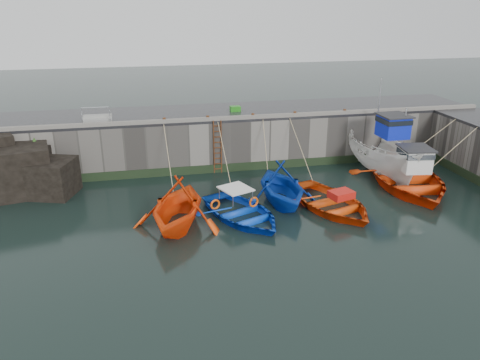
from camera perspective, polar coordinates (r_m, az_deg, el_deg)
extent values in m
plane|color=black|center=(19.83, 7.81, -8.40)|extent=(120.00, 120.00, 0.00)
cube|color=slate|center=(30.45, 0.20, 5.47)|extent=(30.00, 5.00, 3.00)
cube|color=black|center=(30.07, 0.21, 8.37)|extent=(30.00, 5.00, 0.16)
cube|color=slate|center=(27.79, 1.23, 7.69)|extent=(30.00, 0.30, 0.20)
cube|color=black|center=(28.46, 1.26, 1.70)|extent=(30.00, 0.08, 0.50)
cube|color=black|center=(27.43, -25.72, 1.10)|extent=(4.05, 3.66, 2.60)
cube|color=black|center=(26.59, -22.13, 0.26)|extent=(2.96, 2.83, 1.90)
cube|color=black|center=(27.84, -23.82, 1.35)|extent=(2.01, 1.83, 2.30)
cone|color=#2D591E|center=(26.89, -25.28, 2.79)|extent=(0.44, 0.44, 0.45)
cone|color=#2D591E|center=(27.37, -26.91, 4.35)|extent=(0.44, 0.44, 0.45)
cone|color=#2D591E|center=(26.23, -23.06, 1.55)|extent=(0.44, 0.44, 0.45)
cone|color=#2D591E|center=(27.58, -23.77, 4.32)|extent=(0.44, 0.44, 0.45)
cylinder|color=#3F1E0F|center=(27.61, -3.20, 4.00)|extent=(0.07, 0.07, 3.20)
cylinder|color=#3F1E0F|center=(27.67, -2.30, 4.06)|extent=(0.07, 0.07, 3.20)
cube|color=#3F1E0F|center=(28.05, -2.69, 1.38)|extent=(0.44, 0.06, 0.05)
cube|color=#3F1E0F|center=(27.94, -2.70, 2.01)|extent=(0.44, 0.06, 0.05)
cube|color=#3F1E0F|center=(27.83, -2.72, 2.66)|extent=(0.44, 0.06, 0.05)
cube|color=#3F1E0F|center=(27.73, -2.73, 3.30)|extent=(0.44, 0.06, 0.05)
cube|color=#3F1E0F|center=(27.63, -2.74, 3.96)|extent=(0.44, 0.06, 0.05)
cube|color=#3F1E0F|center=(27.53, -2.75, 4.61)|extent=(0.44, 0.06, 0.05)
cube|color=#3F1E0F|center=(27.44, -2.76, 5.27)|extent=(0.44, 0.06, 0.05)
cube|color=#3F1E0F|center=(27.36, -2.78, 5.94)|extent=(0.44, 0.06, 0.05)
cube|color=#3F1E0F|center=(27.27, -2.79, 6.61)|extent=(0.44, 0.06, 0.05)
imported|color=#FF480D|center=(21.81, -7.52, -5.51)|extent=(5.70, 6.12, 2.62)
imported|color=blue|center=(22.33, 0.20, -4.66)|extent=(5.36, 6.16, 1.07)
imported|color=#0C3AB6|center=(24.06, 4.99, -2.77)|extent=(4.27, 4.89, 2.50)
imported|color=#E7460C|center=(23.80, 10.85, -3.37)|extent=(5.32, 6.43, 1.15)
imported|color=white|center=(28.85, 17.12, 2.69)|extent=(2.88, 7.31, 2.80)
cube|color=#0C1EBF|center=(27.82, 18.16, 6.22)|extent=(1.43, 1.53, 1.20)
cube|color=black|center=(27.73, 18.24, 6.91)|extent=(1.49, 1.59, 0.28)
cube|color=#262628|center=(27.67, 18.31, 7.49)|extent=(1.63, 1.73, 0.08)
cylinder|color=#A5A8AD|center=(29.13, 16.58, 8.85)|extent=(0.08, 0.08, 3.00)
imported|color=#EB3C0C|center=(27.49, 19.66, 0.07)|extent=(6.20, 8.00, 1.52)
cube|color=white|center=(26.55, 20.51, 2.35)|extent=(1.59, 1.68, 1.20)
cube|color=black|center=(26.44, 20.60, 3.06)|extent=(1.66, 1.74, 0.28)
cube|color=#262628|center=(26.36, 20.68, 3.66)|extent=(1.81, 1.90, 0.08)
cylinder|color=#A5A8AD|center=(27.87, 19.28, 5.30)|extent=(0.08, 0.08, 3.00)
cube|color=#1E7C16|center=(29.70, -0.59, 8.69)|extent=(0.66, 0.46, 0.32)
cylinder|color=#A5A8AD|center=(27.67, -18.71, 7.37)|extent=(0.05, 0.05, 1.00)
cylinder|color=#A5A8AD|center=(27.52, -15.60, 7.64)|extent=(0.05, 0.05, 1.00)
cylinder|color=#A5A8AD|center=(27.49, -17.26, 8.44)|extent=(1.50, 0.05, 0.05)
cube|color=gray|center=(28.16, -16.99, 6.93)|extent=(1.60, 0.35, 0.18)
cube|color=gray|center=(28.46, -16.98, 7.45)|extent=(1.60, 0.35, 0.18)
cylinder|color=#3F1E0F|center=(27.22, -9.22, 7.22)|extent=(0.18, 0.18, 0.28)
cylinder|color=#3F1E0F|center=(27.44, -3.96, 7.55)|extent=(0.18, 0.18, 0.28)
cylinder|color=#3F1E0F|center=(27.92, 1.58, 7.83)|extent=(0.18, 0.18, 0.28)
cylinder|color=#3F1E0F|center=(28.62, 6.71, 8.03)|extent=(0.18, 0.18, 0.28)
cylinder|color=#3F1E0F|center=(29.77, 12.62, 8.17)|extent=(0.18, 0.18, 0.28)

